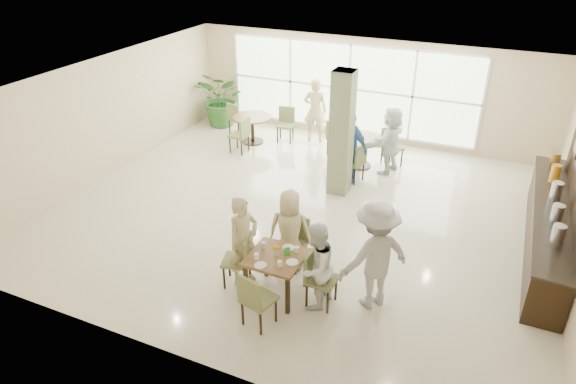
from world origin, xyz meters
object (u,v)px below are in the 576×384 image
at_px(teen_right, 315,266).
at_px(potted_plant, 223,99).
at_px(main_table, 276,261).
at_px(round_table_left, 252,123).
at_px(teen_far, 290,231).
at_px(adult_standing, 315,110).
at_px(adult_a, 348,147).
at_px(buffet_counter, 549,225).
at_px(round_table_right, 360,144).
at_px(adult_b, 391,140).
at_px(teen_left, 244,241).
at_px(teen_standing, 375,255).

bearing_deg(teen_right, potted_plant, -130.86).
height_order(main_table, round_table_left, same).
height_order(potted_plant, teen_far, potted_plant).
xyz_separation_m(teen_right, adult_standing, (-2.54, 6.47, 0.14)).
height_order(adult_a, adult_standing, adult_standing).
bearing_deg(buffet_counter, teen_right, -136.79).
bearing_deg(adult_a, adult_standing, 147.81).
bearing_deg(potted_plant, teen_far, -50.53).
bearing_deg(round_table_right, adult_b, -0.66).
bearing_deg(round_table_right, teen_right, -80.49).
bearing_deg(round_table_left, adult_a, -21.57).
bearing_deg(potted_plant, main_table, -53.46).
distance_m(round_table_left, teen_left, 6.25).
bearing_deg(round_table_left, adult_standing, 27.58).
height_order(teen_left, teen_standing, teen_standing).
bearing_deg(adult_standing, buffet_counter, 140.24).
height_order(round_table_right, adult_standing, adult_standing).
distance_m(round_table_left, adult_b, 3.94).
bearing_deg(teen_left, buffet_counter, -34.92).
xyz_separation_m(teen_left, teen_far, (0.53, 0.68, -0.04)).
xyz_separation_m(buffet_counter, adult_standing, (-5.92, 3.30, 0.33)).
bearing_deg(main_table, teen_right, 0.64).
xyz_separation_m(potted_plant, teen_right, (5.47, -6.46, -0.08)).
distance_m(teen_left, teen_standing, 2.16).
bearing_deg(round_table_right, round_table_left, 174.62).
distance_m(potted_plant, teen_left, 7.62).
xyz_separation_m(adult_b, adult_standing, (-2.38, 1.11, 0.06)).
bearing_deg(adult_a, round_table_left, 177.87).
relative_size(buffet_counter, potted_plant, 2.85).
xyz_separation_m(main_table, teen_far, (-0.10, 0.77, 0.12)).
distance_m(teen_standing, adult_a, 4.37).
distance_m(potted_plant, adult_b, 5.42).
relative_size(teen_right, adult_standing, 0.85).
bearing_deg(teen_right, teen_far, -125.54).
relative_size(round_table_right, buffet_counter, 0.24).
height_order(adult_a, adult_b, adult_a).
xyz_separation_m(round_table_right, teen_left, (-0.41, -5.29, 0.23)).
relative_size(teen_standing, adult_b, 1.13).
height_order(main_table, teen_far, teen_far).
bearing_deg(round_table_right, potted_plant, 166.58).
relative_size(main_table, potted_plant, 0.53).
bearing_deg(potted_plant, teen_right, -49.75).
bearing_deg(teen_right, buffet_counter, 142.11).
bearing_deg(adult_b, round_table_left, -80.40).
xyz_separation_m(teen_left, adult_a, (0.39, 4.34, 0.07)).
height_order(teen_far, teen_right, teen_far).
relative_size(main_table, teen_far, 0.57).
distance_m(main_table, round_table_left, 6.62).
distance_m(teen_left, teen_right, 1.31).
bearing_deg(adult_b, main_table, 8.59).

